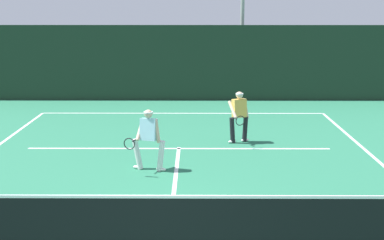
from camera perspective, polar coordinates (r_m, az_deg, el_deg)
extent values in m
cube|color=white|center=(19.46, -1.05, 0.77)|extent=(10.81, 0.10, 0.01)
cube|color=white|center=(14.76, -1.50, -3.23)|extent=(8.81, 0.10, 0.01)
cube|color=white|center=(11.85, -1.97, -7.40)|extent=(0.10, 6.40, 0.01)
cube|color=black|center=(8.71, -2.84, -11.77)|extent=(11.66, 0.02, 0.97)
cube|color=white|center=(8.51, -2.88, -8.64)|extent=(11.66, 0.03, 0.05)
cylinder|color=silver|center=(12.74, -3.53, -4.08)|extent=(0.27, 0.20, 0.80)
cylinder|color=silver|center=(12.96, -6.17, -3.84)|extent=(0.31, 0.21, 0.80)
ellipsoid|color=white|center=(12.84, -3.51, -5.57)|extent=(0.28, 0.18, 0.09)
ellipsoid|color=white|center=(13.06, -6.13, -5.30)|extent=(0.28, 0.18, 0.09)
cube|color=#9EDBEA|center=(12.66, -4.92, -1.06)|extent=(0.47, 0.40, 0.58)
cylinder|color=beige|center=(12.59, -3.96, -1.24)|extent=(0.19, 0.14, 0.61)
cylinder|color=beige|center=(12.75, -5.87, -1.10)|extent=(0.22, 0.49, 0.51)
sphere|color=beige|center=(12.57, -4.96, 0.70)|extent=(0.21, 0.21, 0.21)
cylinder|color=white|center=(12.57, -4.96, 0.86)|extent=(0.28, 0.28, 0.04)
cylinder|color=black|center=(12.60, -6.48, -2.28)|extent=(0.10, 0.26, 0.03)
torus|color=black|center=(12.30, -7.09, -2.68)|extent=(0.29, 0.10, 0.29)
cylinder|color=black|center=(15.49, 6.01, -1.02)|extent=(0.22, 0.20, 0.79)
cylinder|color=black|center=(15.29, 4.57, -1.18)|extent=(0.24, 0.21, 0.79)
ellipsoid|color=white|center=(15.58, 5.98, -2.26)|extent=(0.28, 0.20, 0.09)
ellipsoid|color=white|center=(15.38, 4.55, -2.43)|extent=(0.28, 0.20, 0.09)
cube|color=#E5B24C|center=(15.24, 5.35, 1.34)|extent=(0.47, 0.39, 0.56)
cylinder|color=beige|center=(15.35, 6.09, 1.32)|extent=(0.23, 0.17, 0.61)
cylinder|color=beige|center=(15.14, 4.59, 1.18)|extent=(0.28, 0.50, 0.48)
sphere|color=beige|center=(15.17, 5.38, 2.81)|extent=(0.21, 0.21, 0.21)
cylinder|color=white|center=(15.16, 5.38, 2.95)|extent=(0.30, 0.30, 0.04)
cylinder|color=black|center=(14.95, 4.85, 0.20)|extent=(0.13, 0.25, 0.03)
torus|color=black|center=(14.66, 5.46, -0.08)|extent=(0.28, 0.14, 0.29)
cube|color=#1A2F21|center=(21.91, -0.90, 6.44)|extent=(21.48, 0.12, 3.24)
cylinder|color=#9EA39E|center=(23.48, 5.70, 11.39)|extent=(0.18, 0.18, 6.97)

